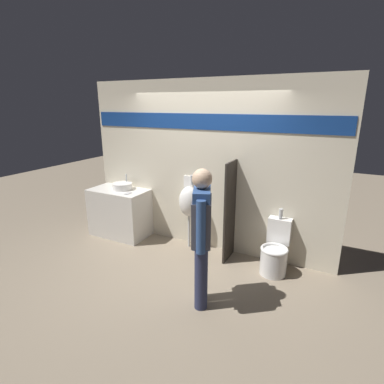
# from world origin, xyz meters

# --- Properties ---
(ground_plane) EXTENTS (16.00, 16.00, 0.00)m
(ground_plane) POSITION_xyz_m (0.00, 0.00, 0.00)
(ground_plane) COLOR gray
(display_wall) EXTENTS (4.20, 0.07, 2.70)m
(display_wall) POSITION_xyz_m (0.00, 0.60, 1.36)
(display_wall) COLOR beige
(display_wall) RESTS_ON ground_plane
(sink_counter) EXTENTS (1.04, 0.59, 0.86)m
(sink_counter) POSITION_xyz_m (-1.53, 0.28, 0.43)
(sink_counter) COLOR silver
(sink_counter) RESTS_ON ground_plane
(sink_basin) EXTENTS (0.35, 0.35, 0.25)m
(sink_basin) POSITION_xyz_m (-1.48, 0.34, 0.92)
(sink_basin) COLOR white
(sink_basin) RESTS_ON sink_counter
(cell_phone) EXTENTS (0.07, 0.14, 0.01)m
(cell_phone) POSITION_xyz_m (-1.22, 0.16, 0.86)
(cell_phone) COLOR #B7B7BC
(cell_phone) RESTS_ON sink_counter
(divider_near_counter) EXTENTS (0.03, 0.44, 1.53)m
(divider_near_counter) POSITION_xyz_m (0.54, 0.35, 0.77)
(divider_near_counter) COLOR #28231E
(divider_near_counter) RESTS_ON ground_plane
(urinal_near_counter) EXTENTS (0.35, 0.29, 1.22)m
(urinal_near_counter) POSITION_xyz_m (-0.18, 0.43, 0.80)
(urinal_near_counter) COLOR silver
(urinal_near_counter) RESTS_ON ground_plane
(toilet) EXTENTS (0.38, 0.55, 0.90)m
(toilet) POSITION_xyz_m (1.27, 0.28, 0.30)
(toilet) COLOR white
(toilet) RESTS_ON ground_plane
(person_in_vest) EXTENTS (0.37, 0.54, 1.67)m
(person_in_vest) POSITION_xyz_m (0.65, -0.85, 0.97)
(person_in_vest) COLOR #282D4C
(person_in_vest) RESTS_ON ground_plane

